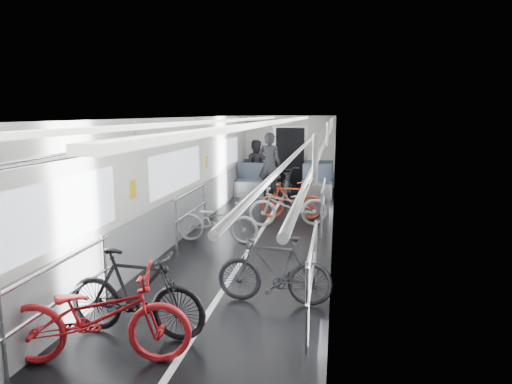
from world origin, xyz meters
TOP-DOWN VIEW (x-y plane):
  - car_shell at (0.00, 1.78)m, footprint 3.02×14.01m
  - bike_left_near at (-0.77, -4.42)m, footprint 1.97×1.02m
  - bike_left_mid at (-0.63, -3.82)m, footprint 1.70×0.60m
  - bike_left_far at (-0.70, -0.00)m, footprint 1.62×0.57m
  - bike_right_near at (0.78, -2.68)m, footprint 1.54×0.47m
  - bike_right_mid at (0.53, 1.55)m, footprint 1.86×1.08m
  - bike_right_far at (0.53, 2.22)m, footprint 1.50×0.43m
  - bike_aisle at (0.17, 4.73)m, footprint 0.77×1.95m
  - person_standing at (-0.38, 4.80)m, footprint 0.80×0.62m
  - person_seated at (-1.04, 6.07)m, footprint 0.83×0.67m

SIDE VIEW (x-z plane):
  - bike_left_far at x=-0.70m, z-range 0.00..0.85m
  - bike_right_far at x=0.53m, z-range 0.00..0.90m
  - bike_right_near at x=0.78m, z-range 0.00..0.92m
  - bike_right_mid at x=0.53m, z-range 0.00..0.93m
  - bike_left_near at x=-0.77m, z-range 0.00..0.99m
  - bike_left_mid at x=-0.63m, z-range 0.00..1.00m
  - bike_aisle at x=0.17m, z-range 0.00..1.01m
  - person_seated at x=-1.04m, z-range 0.00..1.63m
  - person_standing at x=-0.38m, z-range 0.00..1.95m
  - car_shell at x=0.00m, z-range -0.08..2.33m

